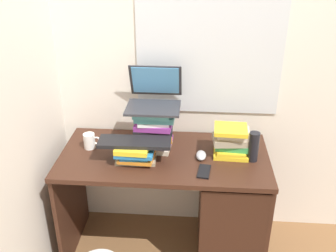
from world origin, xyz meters
TOP-DOWN VIEW (x-y plane):
  - ground_plane at (0.00, 0.00)m, footprint 6.00×6.00m
  - wall_back at (0.00, 0.35)m, footprint 6.00×0.06m
  - wall_left at (-0.74, 0.00)m, footprint 0.05×6.00m
  - desk at (0.32, -0.02)m, footprint 1.26×0.62m
  - book_stack_tall at (-0.07, 0.09)m, footprint 0.25×0.22m
  - book_stack_keyboard_riser at (-0.16, -0.08)m, footprint 0.24×0.20m
  - book_stack_side at (0.40, 0.04)m, footprint 0.24×0.20m
  - laptop at (-0.07, 0.16)m, footprint 0.32×0.32m
  - keyboard at (-0.16, -0.08)m, footprint 0.42×0.15m
  - computer_mouse at (0.22, -0.02)m, footprint 0.06×0.10m
  - mug at (-0.47, 0.05)m, footprint 0.11×0.07m
  - water_bottle at (0.53, -0.02)m, footprint 0.06×0.06m
  - cell_phone at (0.24, -0.17)m, footprint 0.08×0.14m

SIDE VIEW (x-z plane):
  - ground_plane at x=0.00m, z-range 0.00..0.00m
  - desk at x=0.32m, z-range 0.03..0.78m
  - cell_phone at x=0.24m, z-range 0.75..0.76m
  - computer_mouse at x=0.22m, z-range 0.75..0.78m
  - mug at x=-0.47m, z-range 0.75..0.84m
  - book_stack_keyboard_riser at x=-0.16m, z-range 0.75..0.86m
  - water_bottle at x=0.53m, z-range 0.75..0.93m
  - book_stack_side at x=0.40m, z-range 0.74..0.93m
  - keyboard at x=-0.16m, z-range 0.86..0.88m
  - book_stack_tall at x=-0.07m, z-range 0.75..1.01m
  - laptop at x=-0.07m, z-range 0.95..1.18m
  - wall_back at x=0.00m, z-range 0.00..2.60m
  - wall_left at x=-0.74m, z-range 0.00..2.60m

